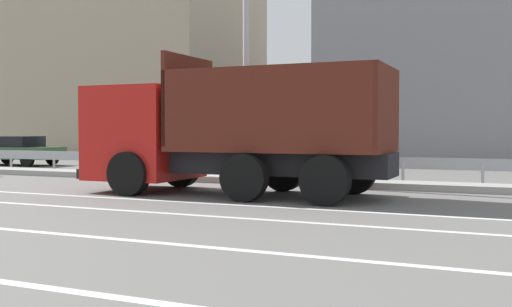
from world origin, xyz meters
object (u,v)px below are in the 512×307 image
at_px(median_road_sign, 148,132).
at_px(parked_car_4, 286,155).
at_px(street_lamp_1, 242,7).
at_px(parked_car_2, 17,150).
at_px(dump_truck, 198,139).
at_px(parked_car_3, 144,150).

height_order(median_road_sign, parked_car_4, median_road_sign).
bearing_deg(street_lamp_1, parked_car_2, 162.18).
bearing_deg(dump_truck, median_road_sign, 48.49).
distance_m(parked_car_2, parked_car_3, 6.38).
xyz_separation_m(median_road_sign, parked_car_2, (-9.46, 3.87, -0.81)).
distance_m(dump_truck, median_road_sign, 4.69).
xyz_separation_m(median_road_sign, street_lamp_1, (3.43, -0.27, 3.61)).
bearing_deg(parked_car_3, dump_truck, -134.92).
xyz_separation_m(street_lamp_1, parked_car_3, (-6.53, 4.60, -4.33)).
xyz_separation_m(parked_car_3, parked_car_4, (6.05, 0.14, -0.11)).
relative_size(median_road_sign, parked_car_2, 0.66).
bearing_deg(parked_car_3, street_lamp_1, -122.01).
xyz_separation_m(dump_truck, parked_car_4, (-0.59, 7.54, -0.66)).
height_order(dump_truck, median_road_sign, dump_truck).
relative_size(parked_car_2, parked_car_4, 1.03).
bearing_deg(parked_car_3, parked_car_2, 97.22).
xyz_separation_m(median_road_sign, parked_car_3, (-3.10, 4.33, -0.71)).
bearing_deg(parked_car_2, median_road_sign, -116.96).
height_order(parked_car_3, parked_car_4, parked_car_3).
relative_size(parked_car_2, parked_car_3, 0.93).
relative_size(dump_truck, median_road_sign, 2.78).
relative_size(dump_truck, parked_car_2, 1.82).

